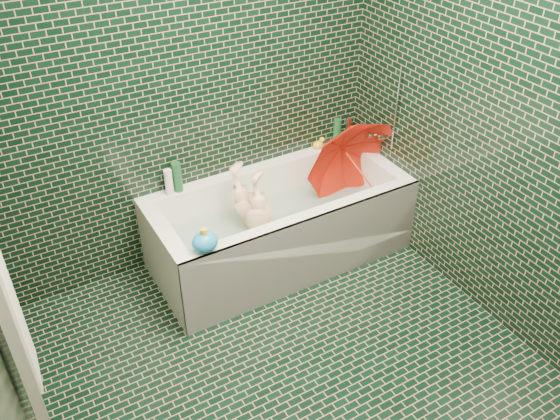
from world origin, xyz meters
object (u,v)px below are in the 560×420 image
bathtub (281,233)px  umbrella (361,172)px  child (258,224)px  rubber_duck (319,144)px  bath_toy (205,242)px

bathtub → umbrella: umbrella is taller
child → bathtub: bearing=50.9°
child → rubber_duck: size_ratio=9.14×
bathtub → bath_toy: bearing=-155.0°
bathtub → umbrella: (0.57, -0.08, 0.35)m
child → bath_toy: bath_toy is taller
bathtub → rubber_duck: bearing=34.1°
bath_toy → bathtub: bearing=35.5°
rubber_duck → bathtub: bearing=-140.6°
rubber_duck → child: bearing=-150.6°
rubber_duck → bath_toy: 1.36m
child → umbrella: 0.77m
umbrella → rubber_duck: size_ratio=6.54×
rubber_duck → bath_toy: size_ratio=0.58×
umbrella → child: bearing=-178.2°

